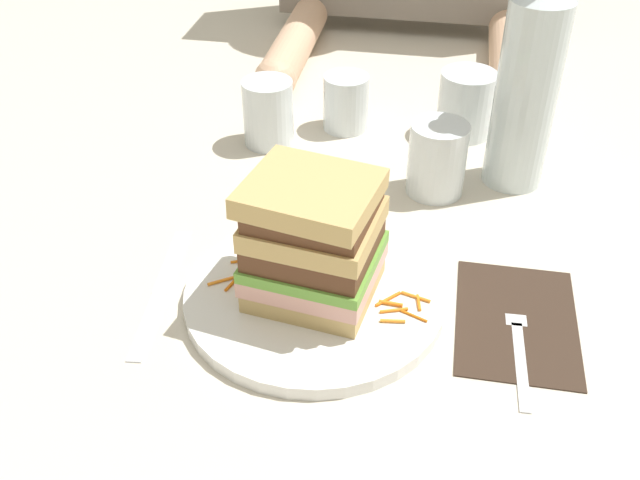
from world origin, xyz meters
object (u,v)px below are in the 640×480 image
at_px(empty_tumbler_2, 466,104).
at_px(knife, 159,294).
at_px(sandwich, 314,241).
at_px(water_bottle, 528,83).
at_px(fork, 519,337).
at_px(empty_tumbler_1, 346,102).
at_px(napkin_dark, 517,323).
at_px(empty_tumbler_0, 268,113).
at_px(main_plate, 315,296).
at_px(juice_glass, 437,162).

bearing_deg(empty_tumbler_2, knife, -126.25).
relative_size(sandwich, water_bottle, 0.47).
height_order(sandwich, fork, sandwich).
bearing_deg(sandwich, empty_tumbler_2, 70.23).
xyz_separation_m(sandwich, water_bottle, (0.20, 0.27, 0.05)).
distance_m(empty_tumbler_1, empty_tumbler_2, 0.16).
height_order(sandwich, water_bottle, water_bottle).
relative_size(napkin_dark, empty_tumbler_0, 1.88).
xyz_separation_m(main_plate, knife, (-0.16, -0.02, -0.01)).
relative_size(juice_glass, water_bottle, 0.31).
bearing_deg(empty_tumbler_2, napkin_dark, -80.75).
bearing_deg(empty_tumbler_1, napkin_dark, -58.54).
relative_size(sandwich, empty_tumbler_2, 1.54).
distance_m(juice_glass, empty_tumbler_2, 0.16).
relative_size(juice_glass, empty_tumbler_2, 1.01).
distance_m(knife, empty_tumbler_1, 0.41).
relative_size(knife, empty_tumbler_0, 2.28).
distance_m(napkin_dark, empty_tumbler_2, 0.38).
bearing_deg(napkin_dark, main_plate, -179.33).
distance_m(sandwich, empty_tumbler_0, 0.33).
bearing_deg(empty_tumbler_1, juice_glass, -47.10).
bearing_deg(sandwich, main_plate, 2.32).
relative_size(main_plate, sandwich, 1.90).
bearing_deg(fork, juice_glass, 110.67).
xyz_separation_m(napkin_dark, empty_tumbler_1, (-0.22, 0.36, 0.04)).
height_order(main_plate, fork, main_plate).
distance_m(sandwich, napkin_dark, 0.21).
distance_m(main_plate, juice_glass, 0.25).
bearing_deg(water_bottle, knife, -141.00).
distance_m(knife, empty_tumbler_2, 0.49).
xyz_separation_m(water_bottle, empty_tumbler_0, (-0.32, 0.04, -0.09)).
distance_m(water_bottle, empty_tumbler_2, 0.15).
distance_m(fork, empty_tumbler_0, 0.46).
bearing_deg(water_bottle, sandwich, -126.54).
bearing_deg(empty_tumbler_2, empty_tumbler_1, -175.24).
xyz_separation_m(sandwich, empty_tumbler_0, (-0.12, 0.31, -0.03)).
bearing_deg(empty_tumbler_1, main_plate, -86.05).
relative_size(napkin_dark, empty_tumbler_2, 1.88).
bearing_deg(juice_glass, fork, -69.33).
distance_m(napkin_dark, empty_tumbler_0, 0.44).
xyz_separation_m(main_plate, empty_tumbler_0, (-0.12, 0.31, 0.04)).
bearing_deg(main_plate, empty_tumbler_1, 93.95).
height_order(main_plate, empty_tumbler_1, empty_tumbler_1).
distance_m(napkin_dark, fork, 0.02).
height_order(main_plate, water_bottle, water_bottle).
relative_size(main_plate, knife, 1.28).
bearing_deg(knife, napkin_dark, 3.37).
height_order(knife, juice_glass, juice_glass).
xyz_separation_m(napkin_dark, juice_glass, (-0.09, 0.22, 0.04)).
height_order(main_plate, sandwich, sandwich).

